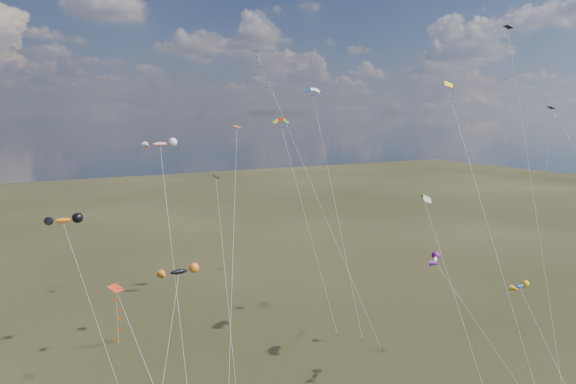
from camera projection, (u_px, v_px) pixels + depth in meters
name	position (u px, v px, depth m)	size (l,w,h in m)	color
diamond_black_high	(509.00, 69.00, 64.25)	(11.30, 18.57, 38.80)	black
diamond_navy_tall	(265.00, 88.00, 71.23)	(6.18, 23.09, 36.58)	#0D1E4D
diamond_black_mid	(221.00, 228.00, 58.97)	(4.20, 14.97, 20.47)	black
diamond_red_low	(121.00, 323.00, 40.07)	(4.29, 11.79, 14.57)	red
diamond_navy_right	(556.00, 150.00, 56.61)	(4.76, 18.75, 28.60)	#0C124B
diamond_orange_center	(234.00, 217.00, 50.68)	(7.96, 14.93, 26.56)	orange
parafoil_yellow	(450.00, 84.00, 60.43)	(8.12, 21.56, 32.12)	#EDBD07
parafoil_blue_white	(313.00, 91.00, 76.57)	(5.01, 19.54, 31.95)	#0D5CB7
parafoil_striped	(426.00, 197.00, 56.17)	(5.26, 15.70, 19.45)	yellow
parafoil_tricolor	(281.00, 121.00, 74.55)	(2.48, 16.55, 27.46)	#D7DD10
novelty_black_orange	(179.00, 272.00, 48.85)	(7.39, 10.12, 13.48)	black
novelty_orange_black	(63.00, 221.00, 46.85)	(5.51, 9.64, 18.75)	orange
novelty_white_purple	(436.00, 260.00, 51.58)	(5.58, 11.33, 13.78)	white
novelty_redwhite_stripe	(160.00, 145.00, 57.33)	(5.24, 21.48, 25.02)	red
novelty_blue_yellow	(521.00, 287.00, 48.70)	(2.03, 9.49, 11.98)	#1154B0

